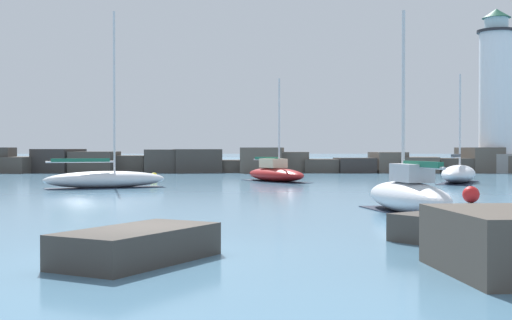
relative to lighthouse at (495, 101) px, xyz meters
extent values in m
plane|color=teal|center=(-25.51, -53.51, -6.94)|extent=(600.00, 600.00, 0.00)
cube|color=teal|center=(-25.51, 60.34, -6.93)|extent=(400.00, 116.00, 0.01)
cube|color=#4C443D|center=(-45.76, -0.14, -6.17)|extent=(4.78, 6.15, 1.52)
cube|color=#383330|center=(-42.23, 0.30, -5.80)|extent=(4.51, 5.37, 2.27)
cube|color=#4C443D|center=(-38.60, -0.39, -5.92)|extent=(4.43, 4.19, 2.03)
cube|color=#4C443D|center=(-35.46, 1.13, -6.12)|extent=(3.75, 4.39, 1.64)
cube|color=#423D38|center=(-32.18, -0.35, -5.83)|extent=(3.20, 3.49, 2.22)
cube|color=#423D38|center=(-28.80, 0.08, -5.81)|extent=(5.01, 4.51, 2.25)
cube|color=#4C443D|center=(-25.45, 0.73, -6.33)|extent=(4.12, 3.98, 1.20)
cube|color=brown|center=(-22.46, 0.35, -5.73)|extent=(4.33, 5.83, 2.41)
cube|color=brown|center=(-19.59, 0.71, -5.94)|extent=(3.03, 3.96, 1.99)
cube|color=#4C443D|center=(-16.63, 0.61, -6.29)|extent=(3.77, 5.11, 1.30)
cube|color=#383330|center=(-13.63, -0.13, -6.23)|extent=(3.76, 4.29, 1.42)
cube|color=brown|center=(-10.33, 0.46, -5.95)|extent=(3.16, 5.06, 1.97)
cube|color=brown|center=(-7.26, 0.19, -6.19)|extent=(4.36, 6.01, 1.49)
cube|color=#4C443D|center=(-3.96, -0.07, -6.24)|extent=(3.58, 4.30, 1.39)
cube|color=brown|center=(-1.49, 0.30, -5.73)|extent=(3.65, 5.23, 2.41)
cylinder|color=gray|center=(0.00, 0.00, -6.04)|extent=(4.30, 4.30, 1.80)
cylinder|color=white|center=(0.00, 0.00, 0.69)|extent=(3.18, 3.18, 11.65)
cylinder|color=#232328|center=(0.00, 0.00, 6.64)|extent=(3.66, 3.66, 0.25)
cylinder|color=silver|center=(0.00, 0.00, 7.34)|extent=(2.23, 2.23, 1.15)
cone|color=#194C38|center=(0.00, 0.00, 8.36)|extent=(2.71, 2.71, 0.90)
cube|color=#423D38|center=(-25.53, -54.13, -6.59)|extent=(3.28, 4.00, 0.69)
cube|color=#423D38|center=(-17.34, -51.48, -6.59)|extent=(5.04, 5.20, 0.69)
ellipsoid|color=maroon|center=(-21.75, -18.74, -6.46)|extent=(5.08, 7.06, 0.96)
cube|color=black|center=(-21.75, -18.74, -6.92)|extent=(4.88, 6.73, 0.03)
cube|color=beige|center=(-21.91, -18.44, -5.66)|extent=(2.00, 2.37, 0.64)
cylinder|color=silver|center=(-21.51, -19.19, -2.87)|extent=(0.12, 0.12, 6.21)
cylinder|color=#BCBCC1|center=(-22.38, -17.53, -5.43)|extent=(1.83, 3.38, 0.10)
cube|color=#1E664C|center=(-22.38, -17.53, -5.33)|extent=(1.66, 2.93, 0.20)
ellipsoid|color=silver|center=(-31.93, -26.99, -6.44)|extent=(7.20, 4.57, 1.00)
cube|color=black|center=(-31.93, -26.99, -6.92)|extent=(6.86, 4.39, 0.03)
cylinder|color=silver|center=(-31.44, -26.77, -1.26)|extent=(0.12, 0.12, 9.36)
cylinder|color=#BCBCC1|center=(-33.22, -27.60, -5.39)|extent=(3.60, 1.75, 0.10)
cube|color=#1E664C|center=(-33.22, -27.60, -5.29)|extent=(3.11, 1.59, 0.20)
ellipsoid|color=white|center=(-9.46, -20.69, -6.33)|extent=(4.76, 7.61, 1.20)
cube|color=black|center=(-9.46, -20.69, -6.92)|extent=(4.58, 7.26, 0.03)
cylinder|color=silver|center=(-9.25, -20.18, -2.65)|extent=(0.12, 0.12, 6.17)
cylinder|color=#BCBCC1|center=(-10.03, -22.05, -5.18)|extent=(1.67, 3.79, 0.10)
cube|color=#4C4C51|center=(-10.03, -22.05, -5.08)|extent=(1.52, 3.27, 0.20)
ellipsoid|color=silver|center=(-17.65, -43.01, -6.37)|extent=(2.84, 6.45, 1.13)
cube|color=black|center=(-17.65, -43.01, -6.92)|extent=(2.75, 6.14, 0.03)
cube|color=#B2B2B7|center=(-17.59, -43.32, -5.49)|extent=(1.28, 2.01, 0.64)
cylinder|color=silver|center=(-17.73, -42.55, -2.69)|extent=(0.12, 0.12, 6.23)
cylinder|color=#BCBCC1|center=(-17.42, -44.24, -5.26)|extent=(0.72, 3.39, 0.10)
cube|color=#1E664C|center=(-17.42, -44.24, -5.16)|extent=(0.73, 2.90, 0.20)
sphere|color=red|center=(-13.97, -38.36, -6.58)|extent=(0.72, 0.72, 0.72)
cylinder|color=black|center=(-13.97, -38.36, -6.12)|extent=(0.04, 0.04, 0.20)
sphere|color=yellow|center=(-30.56, -16.79, -6.66)|extent=(0.56, 0.56, 0.56)
cylinder|color=black|center=(-30.56, -16.79, -6.28)|extent=(0.04, 0.04, 0.20)
camera|label=1|loc=(-23.12, -68.58, -4.62)|focal=50.00mm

